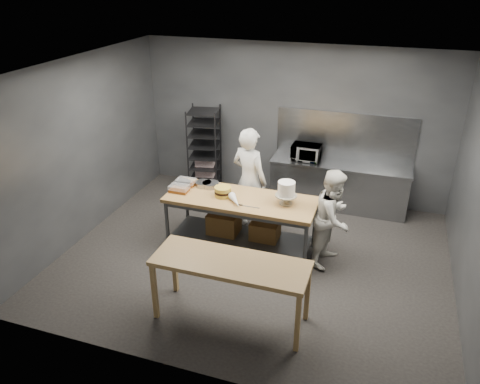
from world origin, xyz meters
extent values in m
plane|color=black|center=(0.00, 0.00, 0.00)|extent=(6.00, 6.00, 0.00)
cube|color=#4C4F54|center=(0.00, 2.50, 1.50)|extent=(6.00, 0.04, 3.00)
cube|color=olive|center=(-0.30, 0.20, 0.89)|extent=(2.40, 0.90, 0.06)
cube|color=#47494C|center=(-0.30, 0.20, 0.20)|extent=(2.25, 0.75, 0.03)
cylinder|color=#47494C|center=(-1.44, -0.19, 0.43)|extent=(0.06, 0.06, 0.86)
cylinder|color=#47494C|center=(-1.44, 0.59, 0.43)|extent=(0.06, 0.06, 0.86)
cylinder|color=#47494C|center=(0.84, -0.19, 0.43)|extent=(0.06, 0.06, 0.86)
cylinder|color=#47494C|center=(0.84, 0.59, 0.43)|extent=(0.06, 0.06, 0.86)
cube|color=brown|center=(-0.62, 0.25, 0.39)|extent=(0.50, 0.40, 0.35)
cube|color=brown|center=(0.09, 0.28, 0.36)|extent=(0.45, 0.38, 0.30)
cube|color=brown|center=(0.12, -1.48, 0.87)|extent=(2.00, 0.70, 0.06)
cube|color=brown|center=(-0.83, -1.78, 0.42)|extent=(0.06, 0.06, 0.84)
cube|color=brown|center=(-0.83, -1.18, 0.42)|extent=(0.06, 0.06, 0.84)
cube|color=brown|center=(1.07, -1.78, 0.42)|extent=(0.06, 0.06, 0.84)
cube|color=brown|center=(1.07, -1.18, 0.42)|extent=(0.06, 0.06, 0.84)
cube|color=slate|center=(1.00, 2.18, 0.88)|extent=(2.60, 0.60, 0.04)
cube|color=slate|center=(1.00, 2.18, 0.43)|extent=(2.56, 0.56, 0.86)
cube|color=slate|center=(1.00, 2.48, 1.35)|extent=(2.60, 0.02, 0.90)
cube|color=black|center=(-1.71, 2.10, 0.88)|extent=(0.72, 0.75, 1.75)
cube|color=white|center=(-1.71, 2.10, 0.54)|extent=(0.42, 0.31, 0.45)
imported|color=silver|center=(-0.38, 0.88, 0.93)|extent=(0.79, 0.65, 1.86)
imported|color=silver|center=(1.16, 0.28, 0.78)|extent=(0.77, 0.89, 1.56)
imported|color=black|center=(0.34, 2.18, 1.05)|extent=(0.54, 0.37, 0.30)
cylinder|color=#A69D84|center=(0.42, 0.23, 0.93)|extent=(0.20, 0.20, 0.02)
cylinder|color=#A69D84|center=(0.42, 0.23, 1.00)|extent=(0.06, 0.06, 0.12)
cylinder|color=#A69D84|center=(0.42, 0.23, 1.07)|extent=(0.34, 0.34, 0.02)
cylinder|color=white|center=(0.42, 0.23, 1.19)|extent=(0.26, 0.26, 0.22)
cylinder|color=gold|center=(-0.60, 0.17, 0.95)|extent=(0.27, 0.27, 0.06)
cylinder|color=black|center=(-0.60, 0.17, 1.00)|extent=(0.27, 0.27, 0.04)
cylinder|color=gold|center=(-0.60, 0.17, 1.05)|extent=(0.27, 0.27, 0.06)
cylinder|color=gray|center=(-1.04, 0.43, 0.96)|extent=(0.27, 0.27, 0.07)
cylinder|color=gray|center=(-0.91, 0.44, 0.96)|extent=(0.28, 0.28, 0.07)
cylinder|color=gray|center=(-1.38, 0.33, 0.96)|extent=(0.29, 0.29, 0.07)
cone|color=white|center=(-0.32, -0.03, 0.98)|extent=(0.32, 0.38, 0.12)
cube|color=slate|center=(-0.06, -0.04, 0.92)|extent=(0.28, 0.02, 0.00)
cube|color=black|center=(-0.24, -0.04, 0.93)|extent=(0.09, 0.02, 0.02)
cube|color=#96511E|center=(-1.33, 0.10, 0.95)|extent=(0.30, 0.20, 0.05)
cube|color=silver|center=(-1.33, 0.10, 1.00)|extent=(0.31, 0.21, 0.06)
cube|color=#96511E|center=(-1.33, 0.37, 0.95)|extent=(0.30, 0.20, 0.05)
cube|color=silver|center=(-1.33, 0.37, 1.00)|extent=(0.31, 0.21, 0.06)
camera|label=1|loc=(1.79, -6.08, 4.25)|focal=35.00mm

